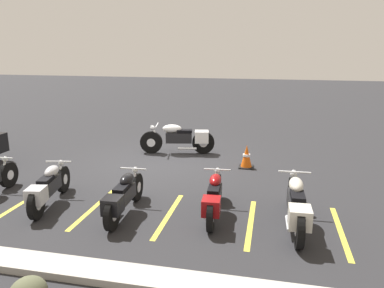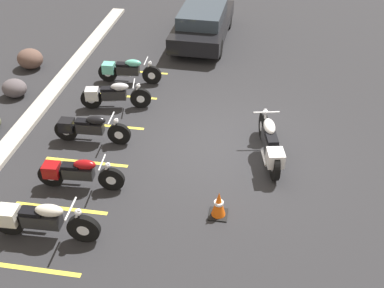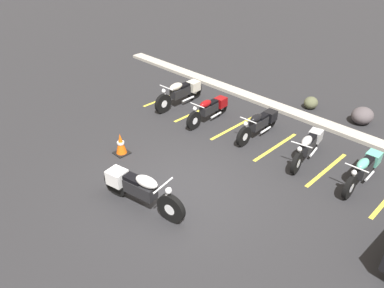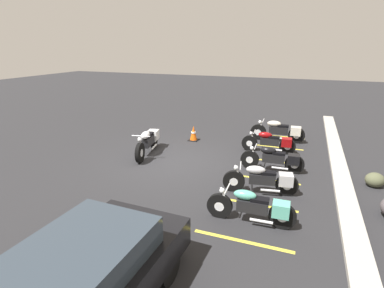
{
  "view_description": "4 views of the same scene",
  "coord_description": "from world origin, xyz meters",
  "px_view_note": "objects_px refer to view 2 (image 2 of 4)",
  "views": [
    {
      "loc": [
        -3.12,
        9.89,
        3.26
      ],
      "look_at": [
        -1.13,
        0.67,
        0.8
      ],
      "focal_mm": 35.0,
      "sensor_mm": 36.0,
      "label": 1
    },
    {
      "loc": [
        -9.32,
        -0.63,
        6.94
      ],
      "look_at": [
        -1.5,
        0.61,
        1.07
      ],
      "focal_mm": 42.0,
      "sensor_mm": 36.0,
      "label": 2
    },
    {
      "loc": [
        5.26,
        -5.02,
        5.82
      ],
      "look_at": [
        -0.43,
        0.65,
        0.88
      ],
      "focal_mm": 35.0,
      "sensor_mm": 36.0,
      "label": 3
    },
    {
      "loc": [
        8.97,
        4.19,
        3.88
      ],
      "look_at": [
        -0.76,
        0.47,
        0.44
      ],
      "focal_mm": 28.0,
      "sensor_mm": 36.0,
      "label": 4
    }
  ],
  "objects_px": {
    "motorcycle_white_featured": "(270,143)",
    "parked_bike_3": "(112,95)",
    "parked_bike_0": "(39,220)",
    "car_black": "(203,23)",
    "parked_bike_4": "(126,70)",
    "landscape_rock_0": "(14,88)",
    "parked_bike_1": "(76,173)",
    "parked_bike_2": "(88,128)",
    "landscape_rock_2": "(30,59)",
    "traffic_cone": "(219,205)"
  },
  "relations": [
    {
      "from": "traffic_cone",
      "to": "parked_bike_1",
      "type": "bearing_deg",
      "value": 83.13
    },
    {
      "from": "parked_bike_3",
      "to": "traffic_cone",
      "type": "xyz_separation_m",
      "value": [
        -3.85,
        -3.5,
        -0.12
      ]
    },
    {
      "from": "parked_bike_1",
      "to": "parked_bike_3",
      "type": "height_order",
      "value": "parked_bike_3"
    },
    {
      "from": "car_black",
      "to": "parked_bike_4",
      "type": "bearing_deg",
      "value": 153.98
    },
    {
      "from": "parked_bike_0",
      "to": "parked_bike_3",
      "type": "distance_m",
      "value": 5.0
    },
    {
      "from": "parked_bike_2",
      "to": "car_black",
      "type": "height_order",
      "value": "car_black"
    },
    {
      "from": "parked_bike_0",
      "to": "car_black",
      "type": "bearing_deg",
      "value": 77.62
    },
    {
      "from": "motorcycle_white_featured",
      "to": "landscape_rock_0",
      "type": "xyz_separation_m",
      "value": [
        1.91,
        7.63,
        -0.21
      ]
    },
    {
      "from": "traffic_cone",
      "to": "car_black",
      "type": "bearing_deg",
      "value": 9.95
    },
    {
      "from": "parked_bike_4",
      "to": "landscape_rock_2",
      "type": "relative_size",
      "value": 2.32
    },
    {
      "from": "motorcycle_white_featured",
      "to": "parked_bike_1",
      "type": "distance_m",
      "value": 4.62
    },
    {
      "from": "parked_bike_4",
      "to": "traffic_cone",
      "type": "height_order",
      "value": "parked_bike_4"
    },
    {
      "from": "parked_bike_2",
      "to": "motorcycle_white_featured",
      "type": "bearing_deg",
      "value": -2.41
    },
    {
      "from": "parked_bike_3",
      "to": "car_black",
      "type": "relative_size",
      "value": 0.46
    },
    {
      "from": "traffic_cone",
      "to": "parked_bike_3",
      "type": "bearing_deg",
      "value": 42.25
    },
    {
      "from": "parked_bike_3",
      "to": "motorcycle_white_featured",
      "type": "bearing_deg",
      "value": -31.38
    },
    {
      "from": "parked_bike_4",
      "to": "parked_bike_3",
      "type": "bearing_deg",
      "value": -91.51
    },
    {
      "from": "car_black",
      "to": "landscape_rock_0",
      "type": "height_order",
      "value": "car_black"
    },
    {
      "from": "parked_bike_3",
      "to": "landscape_rock_0",
      "type": "height_order",
      "value": "parked_bike_3"
    },
    {
      "from": "parked_bike_4",
      "to": "landscape_rock_0",
      "type": "bearing_deg",
      "value": -158.02
    },
    {
      "from": "parked_bike_1",
      "to": "parked_bike_2",
      "type": "bearing_deg",
      "value": 97.43
    },
    {
      "from": "parked_bike_3",
      "to": "landscape_rock_2",
      "type": "distance_m",
      "value": 4.02
    },
    {
      "from": "parked_bike_3",
      "to": "parked_bike_0",
      "type": "bearing_deg",
      "value": -99.78
    },
    {
      "from": "parked_bike_0",
      "to": "parked_bike_1",
      "type": "xyz_separation_m",
      "value": [
        1.54,
        -0.18,
        -0.05
      ]
    },
    {
      "from": "landscape_rock_0",
      "to": "traffic_cone",
      "type": "relative_size",
      "value": 1.15
    },
    {
      "from": "motorcycle_white_featured",
      "to": "parked_bike_0",
      "type": "bearing_deg",
      "value": 115.18
    },
    {
      "from": "motorcycle_white_featured",
      "to": "landscape_rock_0",
      "type": "bearing_deg",
      "value": 65.0
    },
    {
      "from": "car_black",
      "to": "parked_bike_1",
      "type": "bearing_deg",
      "value": 170.91
    },
    {
      "from": "parked_bike_4",
      "to": "landscape_rock_0",
      "type": "height_order",
      "value": "parked_bike_4"
    },
    {
      "from": "car_black",
      "to": "traffic_cone",
      "type": "xyz_separation_m",
      "value": [
        -9.03,
        -1.58,
        -0.38
      ]
    },
    {
      "from": "parked_bike_3",
      "to": "traffic_cone",
      "type": "distance_m",
      "value": 5.21
    },
    {
      "from": "parked_bike_2",
      "to": "parked_bike_1",
      "type": "bearing_deg",
      "value": -81.21
    },
    {
      "from": "motorcycle_white_featured",
      "to": "parked_bike_3",
      "type": "bearing_deg",
      "value": 58.02
    },
    {
      "from": "parked_bike_1",
      "to": "parked_bike_4",
      "type": "height_order",
      "value": "parked_bike_4"
    },
    {
      "from": "parked_bike_0",
      "to": "parked_bike_4",
      "type": "height_order",
      "value": "parked_bike_0"
    },
    {
      "from": "parked_bike_0",
      "to": "landscape_rock_0",
      "type": "distance_m",
      "value": 6.06
    },
    {
      "from": "parked_bike_2",
      "to": "landscape_rock_2",
      "type": "distance_m",
      "value": 5.03
    },
    {
      "from": "parked_bike_1",
      "to": "landscape_rock_0",
      "type": "relative_size",
      "value": 2.71
    },
    {
      "from": "motorcycle_white_featured",
      "to": "parked_bike_0",
      "type": "xyz_separation_m",
      "value": [
        -3.26,
        4.47,
        -0.02
      ]
    },
    {
      "from": "landscape_rock_0",
      "to": "parked_bike_2",
      "type": "bearing_deg",
      "value": -122.13
    },
    {
      "from": "parked_bike_4",
      "to": "landscape_rock_2",
      "type": "xyz_separation_m",
      "value": [
        0.48,
        3.45,
        -0.1
      ]
    },
    {
      "from": "landscape_rock_0",
      "to": "landscape_rock_2",
      "type": "relative_size",
      "value": 0.84
    },
    {
      "from": "motorcycle_white_featured",
      "to": "landscape_rock_2",
      "type": "distance_m",
      "value": 8.83
    },
    {
      "from": "parked_bike_2",
      "to": "car_black",
      "type": "xyz_separation_m",
      "value": [
        6.89,
        -2.03,
        0.26
      ]
    },
    {
      "from": "car_black",
      "to": "motorcycle_white_featured",
      "type": "bearing_deg",
      "value": -157.43
    },
    {
      "from": "parked_bike_0",
      "to": "parked_bike_4",
      "type": "distance_m",
      "value": 6.55
    },
    {
      "from": "motorcycle_white_featured",
      "to": "parked_bike_3",
      "type": "distance_m",
      "value": 4.84
    },
    {
      "from": "motorcycle_white_featured",
      "to": "parked_bike_0",
      "type": "distance_m",
      "value": 5.53
    },
    {
      "from": "motorcycle_white_featured",
      "to": "parked_bike_4",
      "type": "height_order",
      "value": "motorcycle_white_featured"
    },
    {
      "from": "car_black",
      "to": "landscape_rock_2",
      "type": "relative_size",
      "value": 4.99
    }
  ]
}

